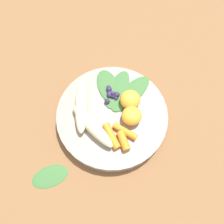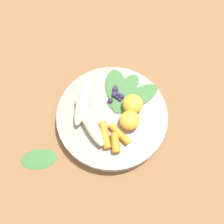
{
  "view_description": "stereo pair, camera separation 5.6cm",
  "coord_description": "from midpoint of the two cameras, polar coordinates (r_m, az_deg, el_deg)",
  "views": [
    {
      "loc": [
        -0.03,
        -0.22,
        0.55
      ],
      "look_at": [
        0.0,
        0.0,
        0.04
      ],
      "focal_mm": 37.37,
      "sensor_mm": 36.0,
      "label": 1
    },
    {
      "loc": [
        0.03,
        -0.22,
        0.55
      ],
      "look_at": [
        0.0,
        0.0,
        0.04
      ],
      "focal_mm": 37.37,
      "sensor_mm": 36.0,
      "label": 2
    }
  ],
  "objects": [
    {
      "name": "carrot_mid_right",
      "position": [
        0.54,
        0.27,
        -5.11
      ],
      "size": [
        0.06,
        0.05,
        0.02
      ],
      "primitive_type": "cylinder",
      "rotation": [
        0.0,
        1.57,
        5.61
      ],
      "color": "orange",
      "rests_on": "bowl"
    },
    {
      "name": "carrot_mid_left",
      "position": [
        0.54,
        -0.16,
        -7.45
      ],
      "size": [
        0.03,
        0.05,
        0.02
      ],
      "primitive_type": "cylinder",
      "rotation": [
        0.0,
        1.57,
        4.93
      ],
      "color": "orange",
      "rests_on": "bowl"
    },
    {
      "name": "banana_peeled_left",
      "position": [
        0.55,
        -7.79,
        -3.77
      ],
      "size": [
        0.1,
        0.13,
        0.03
      ],
      "primitive_type": "ellipsoid",
      "rotation": [
        0.0,
        0.0,
        5.33
      ],
      "color": "beige",
      "rests_on": "bowl"
    },
    {
      "name": "orange_segment_far",
      "position": [
        0.55,
        1.94,
        -1.3
      ],
      "size": [
        0.05,
        0.05,
        0.04
      ],
      "primitive_type": "ellipsoid",
      "color": "#F4A833",
      "rests_on": "bowl"
    },
    {
      "name": "carrot_front",
      "position": [
        0.54,
        -3.09,
        -6.24
      ],
      "size": [
        0.04,
        0.07,
        0.02
      ],
      "primitive_type": "cylinder",
      "rotation": [
        0.0,
        1.57,
        5.04
      ],
      "color": "orange",
      "rests_on": "bowl"
    },
    {
      "name": "kale_leaf_rear",
      "position": [
        0.6,
        -3.84,
        5.98
      ],
      "size": [
        0.07,
        0.11,
        0.01
      ],
      "primitive_type": "ellipsoid",
      "rotation": [
        0.0,
        0.0,
        8.05
      ],
      "color": "#3D7038",
      "rests_on": "bowl"
    },
    {
      "name": "kale_leaf_stray",
      "position": [
        0.58,
        -17.73,
        -15.09
      ],
      "size": [
        0.09,
        0.07,
        0.01
      ],
      "primitive_type": "ellipsoid",
      "rotation": [
        0.0,
        0.0,
        3.37
      ],
      "color": "#3D7038",
      "rests_on": "ground_plane"
    },
    {
      "name": "coconut_shred_patch",
      "position": [
        0.6,
        -3.02,
        5.69
      ],
      "size": [
        0.05,
        0.05,
        0.0
      ],
      "primitive_type": "cylinder",
      "color": "white",
      "rests_on": "bowl"
    },
    {
      "name": "blueberry_pile",
      "position": [
        0.58,
        -2.97,
        4.03
      ],
      "size": [
        0.04,
        0.05,
        0.02
      ],
      "color": "#2D234C",
      "rests_on": "bowl"
    },
    {
      "name": "orange_segment_near",
      "position": [
        0.56,
        1.66,
        2.74
      ],
      "size": [
        0.05,
        0.05,
        0.04
      ],
      "primitive_type": "ellipsoid",
      "color": "#F4A833",
      "rests_on": "bowl"
    },
    {
      "name": "bowl",
      "position": [
        0.58,
        -2.73,
        -1.31
      ],
      "size": [
        0.27,
        0.27,
        0.03
      ],
      "primitive_type": "cylinder",
      "color": "gray",
      "rests_on": "ground_plane"
    },
    {
      "name": "ground_plane",
      "position": [
        0.6,
        -2.67,
        -1.87
      ],
      "size": [
        2.4,
        2.4,
        0.0
      ],
      "primitive_type": "plane",
      "color": "brown"
    },
    {
      "name": "kale_leaf_right",
      "position": [
        0.6,
        -1.3,
        5.31
      ],
      "size": [
        0.1,
        0.12,
        0.01
      ],
      "primitive_type": "ellipsoid",
      "rotation": [
        0.0,
        0.0,
        7.34
      ],
      "color": "#3D7038",
      "rests_on": "bowl"
    },
    {
      "name": "banana_peeled_right",
      "position": [
        0.57,
        -10.27,
        1.02
      ],
      "size": [
        0.04,
        0.14,
        0.03
      ],
      "primitive_type": "ellipsoid",
      "rotation": [
        0.0,
        0.0,
        4.63
      ],
      "color": "beige",
      "rests_on": "bowl"
    },
    {
      "name": "kale_leaf_left",
      "position": [
        0.59,
        1.9,
        4.25
      ],
      "size": [
        0.13,
        0.12,
        0.01
      ],
      "primitive_type": "ellipsoid",
      "rotation": [
        0.0,
        0.0,
        6.96
      ],
      "color": "#3D7038",
      "rests_on": "bowl"
    }
  ]
}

